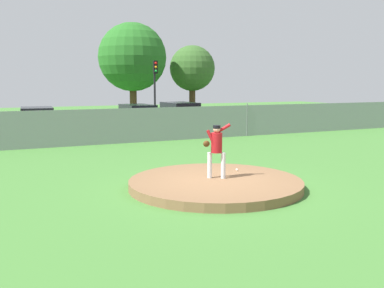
% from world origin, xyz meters
% --- Properties ---
extents(ground_plane, '(80.00, 80.00, 0.00)m').
position_xyz_m(ground_plane, '(0.00, 6.00, 0.00)').
color(ground_plane, '#427A33').
extents(asphalt_strip, '(44.00, 7.00, 0.01)m').
position_xyz_m(asphalt_strip, '(0.00, 14.50, 0.00)').
color(asphalt_strip, '#2B2B2D').
rests_on(asphalt_strip, ground_plane).
extents(pitchers_mound, '(4.95, 4.95, 0.24)m').
position_xyz_m(pitchers_mound, '(0.00, 0.00, 0.12)').
color(pitchers_mound, brown).
rests_on(pitchers_mound, ground_plane).
extents(pitcher_youth, '(0.81, 0.35, 1.59)m').
position_xyz_m(pitcher_youth, '(0.09, 0.13, 1.19)').
color(pitcher_youth, silver).
rests_on(pitcher_youth, pitchers_mound).
extents(baseball, '(0.07, 0.07, 0.07)m').
position_xyz_m(baseball, '(1.17, 0.77, 0.28)').
color(baseball, white).
rests_on(baseball, pitchers_mound).
extents(chainlink_fence, '(36.48, 0.07, 1.84)m').
position_xyz_m(chainlink_fence, '(-0.00, 10.00, 0.87)').
color(chainlink_fence, gray).
rests_on(chainlink_fence, ground_plane).
extents(parked_car_champagne, '(2.09, 4.31, 1.64)m').
position_xyz_m(parked_car_champagne, '(-3.50, 14.68, 0.79)').
color(parked_car_champagne, tan).
rests_on(parked_car_champagne, ground_plane).
extents(parked_car_burgundy, '(2.01, 4.83, 1.76)m').
position_xyz_m(parked_car_burgundy, '(5.09, 14.55, 0.84)').
color(parked_car_burgundy, maroon).
rests_on(parked_car_burgundy, ground_plane).
extents(parked_car_slate, '(1.96, 4.60, 1.69)m').
position_xyz_m(parked_car_slate, '(2.22, 14.32, 0.81)').
color(parked_car_slate, slate).
rests_on(parked_car_slate, ground_plane).
extents(traffic_light_far, '(0.28, 0.46, 4.53)m').
position_xyz_m(traffic_light_far, '(4.78, 18.27, 3.12)').
color(traffic_light_far, black).
rests_on(traffic_light_far, ground_plane).
extents(tree_slender_far, '(5.57, 5.57, 7.86)m').
position_xyz_m(tree_slender_far, '(4.84, 23.80, 5.06)').
color(tree_slender_far, '#4C331E').
rests_on(tree_slender_far, ground_plane).
extents(tree_leaning_west, '(4.01, 4.01, 6.28)m').
position_xyz_m(tree_leaning_west, '(10.46, 24.29, 4.24)').
color(tree_leaning_west, '#4C331E').
rests_on(tree_leaning_west, ground_plane).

